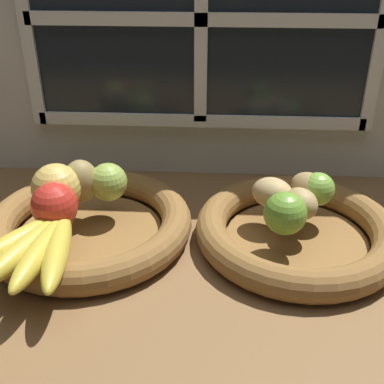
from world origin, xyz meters
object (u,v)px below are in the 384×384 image
object	(u,v)px
fruit_bowl_right	(297,231)
lime_near	(285,213)
banana_bunch_front	(36,247)
potato_large	(300,204)
apple_green_back	(108,182)
potato_back	(310,188)
pear_brown	(81,181)
fruit_bowl_left	(89,224)
apple_golden_left	(56,188)
potato_oblong	(272,193)
apple_red_front	(55,205)
lime_far	(318,189)

from	to	relation	value
fruit_bowl_right	lime_near	world-z (taller)	lime_near
banana_bunch_front	potato_large	world-z (taller)	potato_large
apple_green_back	potato_back	bearing A→B (deg)	1.54
pear_brown	potato_back	xyz separation A→B (cm)	(37.86, 1.75, -1.12)
apple_green_back	pear_brown	size ratio (longest dim) A/B	0.87
fruit_bowl_left	apple_golden_left	world-z (taller)	apple_golden_left
potato_large	potato_oblong	bearing A→B (deg)	142.13
apple_red_front	fruit_bowl_right	bearing A→B (deg)	6.82
fruit_bowl_left	lime_near	size ratio (longest dim) A/B	5.21
fruit_bowl_right	potato_back	distance (cm)	7.57
banana_bunch_front	potato_oblong	size ratio (longest dim) A/B	2.89
fruit_bowl_right	lime_far	distance (cm)	7.77
lime_near	potato_large	bearing A→B (deg)	56.31
lime_near	lime_far	distance (cm)	10.86
apple_red_front	banana_bunch_front	size ratio (longest dim) A/B	0.36
lime_far	potato_large	bearing A→B (deg)	-127.87
pear_brown	potato_oblong	world-z (taller)	pear_brown
apple_red_front	potato_back	distance (cm)	41.00
fruit_bowl_left	lime_near	xyz separation A→B (cm)	(31.11, -4.40, 5.91)
potato_back	lime_near	distance (cm)	10.75
apple_golden_left	pear_brown	bearing A→B (deg)	43.97
lime_near	pear_brown	bearing A→B (deg)	166.85
apple_green_back	apple_golden_left	distance (cm)	8.47
apple_red_front	apple_golden_left	xyz separation A→B (cm)	(-1.14, 4.70, 0.40)
pear_brown	lime_far	world-z (taller)	pear_brown
apple_golden_left	apple_green_back	bearing A→B (deg)	27.47
potato_oblong	apple_green_back	bearing A→B (deg)	178.07
potato_oblong	lime_far	world-z (taller)	lime_far
fruit_bowl_right	apple_red_front	bearing A→B (deg)	-173.18
apple_golden_left	fruit_bowl_left	bearing A→B (deg)	-2.43
lime_far	lime_near	bearing A→B (deg)	-125.84
potato_back	lime_far	bearing A→B (deg)	-27.26
lime_near	banana_bunch_front	bearing A→B (deg)	-166.69
fruit_bowl_left	potato_back	world-z (taller)	potato_back
apple_green_back	banana_bunch_front	xyz separation A→B (cm)	(-6.67, -16.76, -1.52)
pear_brown	potato_back	size ratio (longest dim) A/B	1.03
lime_near	lime_far	bearing A→B (deg)	54.16
fruit_bowl_right	banana_bunch_front	xyz separation A→B (cm)	(-37.92, -12.67, 4.34)
fruit_bowl_right	potato_oblong	bearing A→B (deg)	142.13
potato_back	lime_near	world-z (taller)	lime_near
apple_red_front	potato_oblong	distance (cm)	34.41
apple_red_front	potato_oblong	size ratio (longest dim) A/B	1.04
apple_green_back	lime_near	size ratio (longest dim) A/B	0.99
potato_oblong	potato_back	bearing A→B (deg)	15.95
apple_red_front	pear_brown	xyz separation A→B (cm)	(2.01, 7.73, 0.13)
potato_oblong	lime_far	distance (cm)	7.61
apple_red_front	potato_back	world-z (taller)	apple_red_front
fruit_bowl_left	potato_large	bearing A→B (deg)	0.00
fruit_bowl_right	banana_bunch_front	distance (cm)	40.22
banana_bunch_front	apple_green_back	bearing A→B (deg)	68.31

